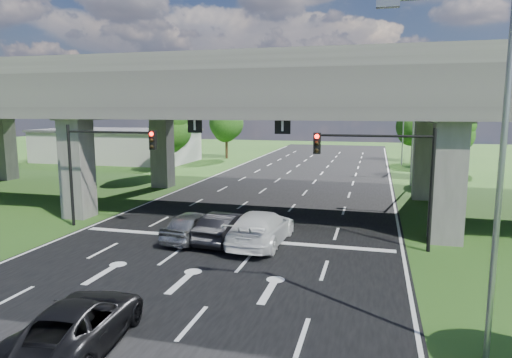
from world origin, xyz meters
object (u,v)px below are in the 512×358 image
at_px(streetlight_near, 486,150).
at_px(car_white, 261,228).
at_px(car_trailing, 79,324).
at_px(streetlight_far, 409,121).
at_px(car_dark, 227,227).
at_px(streetlight_beyond, 400,118).
at_px(signal_left, 102,157).
at_px(signal_right, 385,165).
at_px(car_silver, 194,225).

relative_size(streetlight_near, car_white, 1.68).
height_order(car_white, car_trailing, car_white).
distance_m(streetlight_far, car_dark, 23.83).
xyz_separation_m(streetlight_near, streetlight_far, (0.00, 30.00, 0.00)).
bearing_deg(car_dark, streetlight_near, 146.10).
bearing_deg(car_white, streetlight_beyond, -100.15).
distance_m(signal_left, car_trailing, 14.49).
distance_m(signal_left, streetlight_beyond, 40.30).
relative_size(signal_right, streetlight_beyond, 0.60).
height_order(streetlight_far, car_dark, streetlight_far).
xyz_separation_m(streetlight_beyond, car_trailing, (-10.87, -48.24, -5.10)).
xyz_separation_m(car_silver, car_dark, (1.82, 0.14, 0.00)).
bearing_deg(car_dark, signal_right, -165.24).
bearing_deg(car_white, signal_right, -168.61).
bearing_deg(car_dark, car_trailing, 93.82).
bearing_deg(signal_right, signal_left, 180.00).
distance_m(signal_right, streetlight_near, 10.33).
bearing_deg(streetlight_beyond, signal_right, -93.61).
height_order(streetlight_far, car_white, streetlight_far).
height_order(streetlight_near, car_white, streetlight_near).
distance_m(streetlight_far, streetlight_beyond, 16.00).
distance_m(car_silver, car_trailing, 11.15).
bearing_deg(signal_right, streetlight_beyond, 86.39).
distance_m(signal_right, car_silver, 10.26).
distance_m(car_dark, car_white, 1.81).
bearing_deg(signal_left, streetlight_beyond, 63.57).
bearing_deg(signal_left, streetlight_near, -29.02).
xyz_separation_m(signal_right, streetlight_far, (2.27, 20.06, 1.66)).
relative_size(car_silver, car_dark, 0.97).
height_order(streetlight_far, streetlight_beyond, same).
height_order(signal_right, streetlight_beyond, streetlight_beyond).
bearing_deg(streetlight_far, car_trailing, -108.64).
distance_m(signal_right, car_dark, 8.55).
height_order(signal_left, streetlight_beyond, streetlight_beyond).
distance_m(streetlight_far, car_trailing, 34.40).
bearing_deg(car_silver, streetlight_near, 149.96).
bearing_deg(car_white, streetlight_far, -109.04).
relative_size(streetlight_far, streetlight_beyond, 1.00).
bearing_deg(streetlight_beyond, streetlight_far, -90.00).
relative_size(streetlight_near, car_silver, 2.18).
relative_size(streetlight_far, car_silver, 2.18).
bearing_deg(car_dark, signal_left, 1.02).
bearing_deg(car_dark, car_white, -172.13).
bearing_deg(car_trailing, signal_right, -132.35).
bearing_deg(signal_right, car_trailing, -125.23).
bearing_deg(car_trailing, streetlight_far, -115.76).
bearing_deg(streetlight_far, car_silver, -119.37).
height_order(streetlight_near, car_trailing, streetlight_near).
bearing_deg(car_white, streetlight_near, 135.03).
xyz_separation_m(streetlight_beyond, car_white, (-8.27, -37.00, -4.95)).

